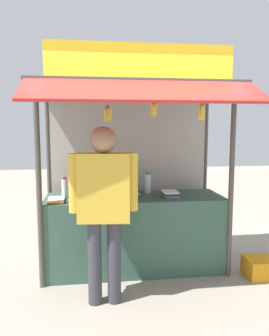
{
  "coord_description": "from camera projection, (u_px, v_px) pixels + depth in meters",
  "views": [
    {
      "loc": [
        -0.52,
        -3.96,
        1.77
      ],
      "look_at": [
        0.0,
        0.0,
        1.27
      ],
      "focal_mm": 35.56,
      "sensor_mm": 36.0,
      "label": 1
    }
  ],
  "objects": [
    {
      "name": "vendor_person",
      "position": [
        104.0,
        199.0,
        3.23
      ],
      "size": [
        0.67,
        0.26,
        1.77
      ],
      "rotation": [
        0.0,
        0.0,
        -0.09
      ],
      "color": "#383842",
      "rests_on": "ground"
    },
    {
      "name": "water_bottle_front_left",
      "position": [
        148.0,
        183.0,
        4.27
      ],
      "size": [
        0.08,
        0.08,
        0.27
      ],
      "color": "silver",
      "rests_on": "stall_counter"
    },
    {
      "name": "water_bottle_mid_right",
      "position": [
        99.0,
        183.0,
        4.26
      ],
      "size": [
        0.08,
        0.08,
        0.29
      ],
      "color": "silver",
      "rests_on": "stall_counter"
    },
    {
      "name": "banana_bunch_inner_left",
      "position": [
        154.0,
        109.0,
        3.51
      ],
      "size": [
        0.1,
        0.1,
        0.26
      ],
      "color": "#332D23"
    },
    {
      "name": "plastic_crate",
      "position": [
        259.0,
        267.0,
        3.92
      ],
      "size": [
        0.33,
        0.33,
        0.23
      ],
      "primitive_type": "cube",
      "rotation": [
        0.0,
        0.0,
        -0.02
      ],
      "color": "orange",
      "rests_on": "ground"
    },
    {
      "name": "banana_bunch_leftmost",
      "position": [
        108.0,
        115.0,
        3.45
      ],
      "size": [
        0.11,
        0.11,
        0.32
      ],
      "color": "#332D23"
    },
    {
      "name": "magazine_stack_far_right",
      "position": [
        170.0,
        194.0,
        4.04
      ],
      "size": [
        0.21,
        0.25,
        0.07
      ],
      "color": "purple",
      "rests_on": "stall_counter"
    },
    {
      "name": "ground_plane",
      "position": [
        134.0,
        268.0,
        4.19
      ],
      "size": [
        20.0,
        20.0,
        0.0
      ],
      "primitive_type": "plane",
      "color": "#9E9384"
    },
    {
      "name": "magazine_stack_far_left",
      "position": [
        56.0,
        200.0,
        3.79
      ],
      "size": [
        0.2,
        0.3,
        0.04
      ],
      "color": "red",
      "rests_on": "stall_counter"
    },
    {
      "name": "banana_bunch_rightmost",
      "position": [
        202.0,
        112.0,
        3.58
      ],
      "size": [
        0.1,
        0.09,
        0.3
      ],
      "color": "#332D23"
    },
    {
      "name": "water_bottle_back_right",
      "position": [
        65.0,
        188.0,
        3.96
      ],
      "size": [
        0.07,
        0.07,
        0.25
      ],
      "color": "silver",
      "rests_on": "stall_counter"
    },
    {
      "name": "stall_counter",
      "position": [
        134.0,
        232.0,
        4.13
      ],
      "size": [
        2.16,
        0.73,
        0.92
      ],
      "primitive_type": "cube",
      "color": "#385B4C",
      "rests_on": "ground"
    },
    {
      "name": "stall_structure",
      "position": [
        133.0,
        140.0,
        4.13
      ],
      "size": [
        2.36,
        1.64,
        2.61
      ],
      "color": "#4C4742",
      "rests_on": "ground"
    },
    {
      "name": "magazine_stack_back_left",
      "position": [
        131.0,
        194.0,
        4.07
      ],
      "size": [
        0.19,
        0.27,
        0.05
      ],
      "color": "black",
      "rests_on": "stall_counter"
    }
  ]
}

